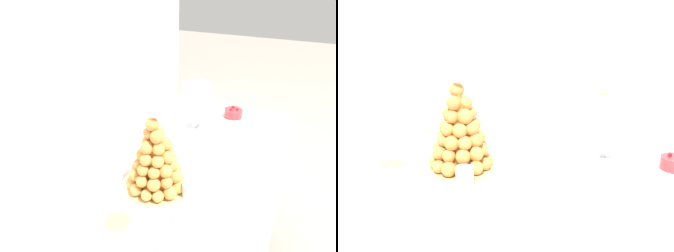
% 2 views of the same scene
% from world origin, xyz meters
% --- Properties ---
extents(backdrop_wall, '(4.80, 0.10, 2.50)m').
position_xyz_m(backdrop_wall, '(0.00, 1.00, 1.25)').
color(backdrop_wall, silver).
rests_on(backdrop_wall, ground_plane).
extents(buffet_table, '(1.39, 0.82, 0.76)m').
position_xyz_m(buffet_table, '(0.00, 0.00, 0.64)').
color(buffet_table, brown).
rests_on(buffet_table, ground_plane).
extents(serving_tray, '(0.65, 0.35, 0.02)m').
position_xyz_m(serving_tray, '(-0.14, -0.02, 0.76)').
color(serving_tray, white).
rests_on(serving_tray, buffet_table).
extents(croquembouche, '(0.22, 0.22, 0.33)m').
position_xyz_m(croquembouche, '(-0.15, 0.00, 0.89)').
color(croquembouche, tan).
rests_on(croquembouche, serving_tray).
extents(dessert_cup_left, '(0.06, 0.06, 0.05)m').
position_xyz_m(dessert_cup_left, '(-0.38, -0.14, 0.79)').
color(dessert_cup_left, silver).
rests_on(dessert_cup_left, serving_tray).
extents(dessert_cup_mid_left, '(0.06, 0.06, 0.05)m').
position_xyz_m(dessert_cup_mid_left, '(-0.26, -0.14, 0.79)').
color(dessert_cup_mid_left, silver).
rests_on(dessert_cup_mid_left, serving_tray).
extents(dessert_cup_centre, '(0.05, 0.05, 0.06)m').
position_xyz_m(dessert_cup_centre, '(-0.14, -0.12, 0.79)').
color(dessert_cup_centre, silver).
rests_on(dessert_cup_centre, serving_tray).
extents(dessert_cup_mid_right, '(0.05, 0.05, 0.05)m').
position_xyz_m(dessert_cup_mid_right, '(-0.02, -0.14, 0.79)').
color(dessert_cup_mid_right, silver).
rests_on(dessert_cup_mid_right, serving_tray).
extents(dessert_cup_right, '(0.05, 0.05, 0.05)m').
position_xyz_m(dessert_cup_right, '(0.10, -0.13, 0.79)').
color(dessert_cup_right, silver).
rests_on(dessert_cup_right, serving_tray).
extents(creme_brulee_ramekin, '(0.10, 0.10, 0.02)m').
position_xyz_m(creme_brulee_ramekin, '(-0.37, 0.03, 0.78)').
color(creme_brulee_ramekin, white).
rests_on(creme_brulee_ramekin, serving_tray).
extents(macaron_goblet, '(0.13, 0.13, 0.25)m').
position_xyz_m(macaron_goblet, '(0.35, 0.03, 0.91)').
color(macaron_goblet, white).
rests_on(macaron_goblet, buffet_table).
extents(wine_glass, '(0.07, 0.07, 0.17)m').
position_xyz_m(wine_glass, '(-0.26, 0.16, 0.88)').
color(wine_glass, silver).
rests_on(wine_glass, buffet_table).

